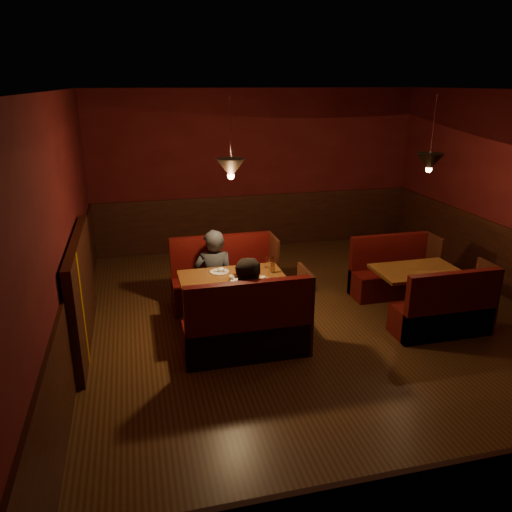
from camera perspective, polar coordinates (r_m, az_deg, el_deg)
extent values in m
cube|color=#4B260E|center=(6.54, 7.67, -8.14)|extent=(6.00, 7.00, 0.01)
cube|color=black|center=(5.82, 9.00, 18.23)|extent=(6.00, 7.00, 0.01)
cube|color=#440B0B|center=(9.29, 0.11, 9.71)|extent=(6.00, 0.01, 2.90)
cube|color=#440B0B|center=(5.65, -21.32, 2.11)|extent=(0.01, 7.00, 2.90)
cube|color=black|center=(9.47, 0.15, 4.01)|extent=(6.00, 0.04, 1.00)
cube|color=black|center=(5.97, -19.98, -6.60)|extent=(0.04, 7.00, 1.00)
cube|color=black|center=(6.27, -19.28, -3.77)|extent=(0.10, 2.20, 1.30)
cube|color=#B1760F|center=(5.76, -19.17, -5.82)|extent=(0.01, 0.12, 1.30)
cylinder|color=#333333|center=(5.79, -2.97, 13.91)|extent=(0.01, 0.01, 0.80)
cone|color=black|center=(5.84, -2.90, 10.00)|extent=(0.34, 0.34, 0.22)
sphere|color=#FFBF72|center=(5.86, -2.88, 9.13)|extent=(0.08, 0.08, 0.08)
cylinder|color=#333333|center=(6.60, 19.60, 13.51)|extent=(0.01, 0.01, 0.80)
cone|color=black|center=(6.64, 19.22, 10.09)|extent=(0.34, 0.34, 0.22)
sphere|color=#FFBF72|center=(6.65, 19.13, 9.33)|extent=(0.08, 0.08, 0.08)
cube|color=#522D13|center=(6.21, -2.69, -2.60)|extent=(1.31, 0.79, 0.05)
cylinder|color=black|center=(6.35, -2.64, -5.53)|extent=(0.13, 0.13, 0.65)
cylinder|color=black|center=(6.49, -2.60, -8.01)|extent=(0.52, 0.52, 0.04)
cylinder|color=silver|center=(6.09, -1.82, -2.70)|extent=(0.26, 0.26, 0.02)
cube|color=black|center=(6.15, -2.13, -2.26)|extent=(0.08, 0.07, 0.03)
ellipsoid|color=silver|center=(6.08, -2.86, -2.41)|extent=(0.07, 0.07, 0.05)
cube|color=tan|center=(6.01, -1.68, -2.77)|extent=(0.08, 0.08, 0.03)
cylinder|color=silver|center=(6.01, -1.96, -2.90)|extent=(0.08, 0.10, 0.01)
cylinder|color=silver|center=(6.36, -4.20, -1.82)|extent=(0.24, 0.24, 0.01)
ellipsoid|color=beige|center=(6.34, -4.02, -1.55)|extent=(0.09, 0.09, 0.05)
cube|color=silver|center=(6.33, -4.05, -1.82)|extent=(0.18, 0.08, 0.00)
cylinder|color=white|center=(6.27, -0.59, -1.76)|extent=(0.05, 0.05, 0.08)
cylinder|color=white|center=(6.49, 1.29, -0.73)|extent=(0.07, 0.07, 0.14)
cylinder|color=white|center=(6.14, 1.71, -1.93)|extent=(0.07, 0.07, 0.14)
cylinder|color=#47230F|center=(6.31, 1.92, -1.26)|extent=(0.06, 0.06, 0.15)
cylinder|color=#47230F|center=(6.28, 1.93, -0.34)|extent=(0.02, 0.02, 0.07)
ellipsoid|color=white|center=(6.12, 0.81, -2.48)|extent=(0.10, 0.09, 0.04)
cube|color=#560B08|center=(7.01, -3.73, -4.14)|extent=(1.40, 0.51, 0.42)
cube|color=#560B08|center=(7.09, -4.07, -1.43)|extent=(1.40, 0.11, 0.98)
cube|color=black|center=(7.05, 1.98, -1.50)|extent=(0.04, 0.51, 0.98)
cube|color=#560B08|center=(5.81, -1.27, -9.30)|extent=(1.40, 0.51, 0.42)
cube|color=#560B08|center=(5.51, -0.83, -7.71)|extent=(1.40, 0.11, 0.98)
cube|color=black|center=(5.86, 5.61, -6.04)|extent=(0.04, 0.51, 0.98)
cube|color=#522D13|center=(6.99, 17.94, -1.62)|extent=(1.12, 0.71, 0.04)
cylinder|color=black|center=(7.10, 17.68, -3.99)|extent=(0.12, 0.12, 0.59)
cylinder|color=black|center=(7.21, 17.46, -6.02)|extent=(0.47, 0.47, 0.03)
cube|color=#560B08|center=(7.62, 15.27, -3.00)|extent=(1.20, 0.46, 0.38)
cube|color=#560B08|center=(7.68, 14.79, -0.77)|extent=(1.20, 0.10, 0.88)
cube|color=black|center=(7.85, 19.38, -0.82)|extent=(0.03, 0.46, 0.88)
cube|color=#560B08|center=(6.69, 20.26, -6.77)|extent=(1.20, 0.46, 0.38)
cube|color=#560B08|center=(6.45, 21.39, -5.41)|extent=(1.20, 0.10, 0.88)
cube|color=black|center=(6.94, 24.75, -4.14)|extent=(0.03, 0.46, 0.88)
imported|color=#303137|center=(6.69, -4.87, -0.32)|extent=(0.58, 0.42, 1.51)
imported|color=#2C221E|center=(5.60, -0.51, -4.28)|extent=(0.82, 0.69, 1.50)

